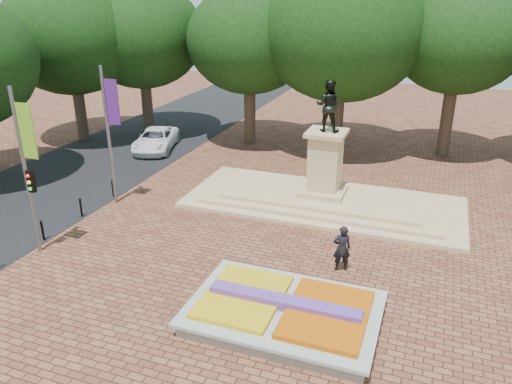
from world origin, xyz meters
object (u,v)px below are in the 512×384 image
at_px(pedestrian, 342,248).
at_px(van, 156,140).
at_px(monument, 324,188).
at_px(flower_bed, 284,312).

bearing_deg(pedestrian, van, -59.37).
relative_size(monument, van, 2.72).
distance_m(monument, pedestrian, 6.44).
bearing_deg(pedestrian, flower_bed, 51.40).
xyz_separation_m(flower_bed, monument, (-1.03, 10.00, 0.50)).
distance_m(flower_bed, pedestrian, 4.13).
relative_size(flower_bed, pedestrian, 3.27).
bearing_deg(van, pedestrian, -53.22).
bearing_deg(flower_bed, van, 132.70).
distance_m(monument, van, 13.91).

